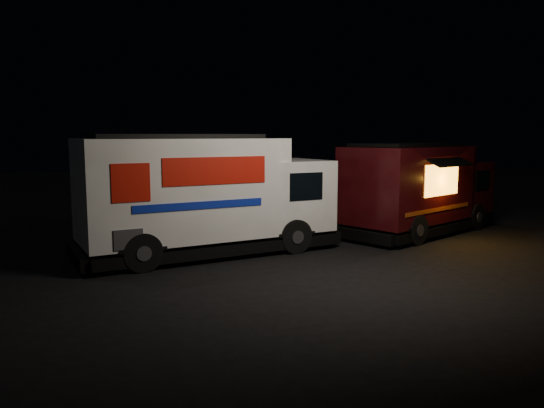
{
  "coord_description": "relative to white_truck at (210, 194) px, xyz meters",
  "views": [
    {
      "loc": [
        -6.89,
        -13.48,
        3.39
      ],
      "look_at": [
        0.38,
        2.0,
        1.17
      ],
      "focal_mm": 35.0,
      "sensor_mm": 36.0,
      "label": 1
    }
  ],
  "objects": [
    {
      "name": "ground",
      "position": [
        2.1,
        -0.9,
        -1.71
      ],
      "size": [
        80.0,
        80.0,
        0.0
      ],
      "primitive_type": "plane",
      "color": "black",
      "rests_on": "ground"
    },
    {
      "name": "white_truck",
      "position": [
        0.0,
        0.0,
        0.0
      ],
      "size": [
        7.7,
        3.03,
        3.43
      ],
      "primitive_type": null,
      "rotation": [
        0.0,
        0.0,
        0.06
      ],
      "color": "white",
      "rests_on": "ground"
    },
    {
      "name": "red_truck",
      "position": [
        7.74,
        0.08,
        -0.15
      ],
      "size": [
        7.17,
        4.44,
        3.14
      ],
      "primitive_type": null,
      "rotation": [
        0.0,
        0.0,
        0.32
      ],
      "color": "#390A0D",
      "rests_on": "ground"
    }
  ]
}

